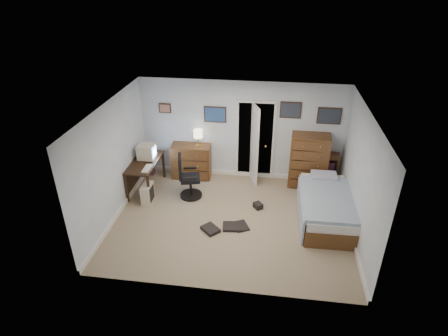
{
  "coord_description": "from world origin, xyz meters",
  "views": [
    {
      "loc": [
        0.74,
        -6.53,
        4.83
      ],
      "look_at": [
        -0.2,
        0.3,
        1.1
      ],
      "focal_mm": 30.0,
      "sensor_mm": 36.0,
      "label": 1
    }
  ],
  "objects_px": {
    "computer_desk": "(142,168)",
    "low_dresser": "(191,161)",
    "tall_dresser": "(309,160)",
    "bed": "(326,206)",
    "office_chair": "(188,181)"
  },
  "relations": [
    {
      "from": "computer_desk",
      "to": "low_dresser",
      "type": "distance_m",
      "value": 1.31
    },
    {
      "from": "tall_dresser",
      "to": "bed",
      "type": "height_order",
      "value": "tall_dresser"
    },
    {
      "from": "office_chair",
      "to": "low_dresser",
      "type": "distance_m",
      "value": 0.98
    },
    {
      "from": "computer_desk",
      "to": "office_chair",
      "type": "xyz_separation_m",
      "value": [
        1.17,
        -0.2,
        -0.16
      ]
    },
    {
      "from": "bed",
      "to": "tall_dresser",
      "type": "bearing_deg",
      "value": 101.25
    },
    {
      "from": "computer_desk",
      "to": "office_chair",
      "type": "height_order",
      "value": "office_chair"
    },
    {
      "from": "tall_dresser",
      "to": "bed",
      "type": "bearing_deg",
      "value": -74.2
    },
    {
      "from": "computer_desk",
      "to": "office_chair",
      "type": "relative_size",
      "value": 1.22
    },
    {
      "from": "tall_dresser",
      "to": "office_chair",
      "type": "bearing_deg",
      "value": -157.59
    },
    {
      "from": "office_chair",
      "to": "bed",
      "type": "relative_size",
      "value": 0.52
    },
    {
      "from": "computer_desk",
      "to": "tall_dresser",
      "type": "bearing_deg",
      "value": 10.52
    },
    {
      "from": "tall_dresser",
      "to": "low_dresser",
      "type": "bearing_deg",
      "value": -176.84
    },
    {
      "from": "computer_desk",
      "to": "low_dresser",
      "type": "bearing_deg",
      "value": 36.45
    },
    {
      "from": "office_chair",
      "to": "tall_dresser",
      "type": "bearing_deg",
      "value": 5.42
    },
    {
      "from": "office_chair",
      "to": "bed",
      "type": "height_order",
      "value": "office_chair"
    }
  ]
}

